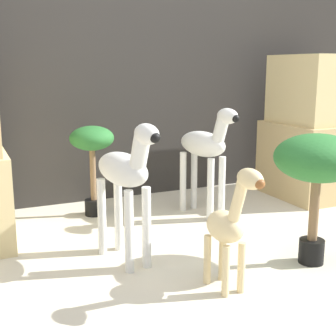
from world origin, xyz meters
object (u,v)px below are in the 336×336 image
object	(u,v)px
zebra_right	(206,149)
potted_palm_front	(317,163)
giraffe_figurine	(230,224)
potted_palm_back	(92,147)
zebra_left	(126,176)

from	to	relation	value
zebra_right	potted_palm_front	size ratio (longest dim) A/B	1.10
giraffe_figurine	potted_palm_back	bearing A→B (deg)	100.84
giraffe_figurine	potted_palm_back	distance (m)	1.29
zebra_right	giraffe_figurine	distance (m)	1.05
zebra_left	potted_palm_back	bearing A→B (deg)	86.13
zebra_left	potted_palm_back	xyz separation A→B (m)	(0.05, 0.80, 0.01)
potted_palm_front	potted_palm_back	world-z (taller)	potted_palm_front
zebra_left	giraffe_figurine	distance (m)	0.56
zebra_right	potted_palm_front	world-z (taller)	zebra_right
zebra_right	zebra_left	bearing A→B (deg)	-144.86
zebra_right	potted_palm_back	bearing A→B (deg)	155.11
zebra_right	giraffe_figurine	xyz separation A→B (m)	(-0.41, -0.96, -0.14)
giraffe_figurine	potted_palm_front	world-z (taller)	potted_palm_front
zebra_right	zebra_left	xyz separation A→B (m)	(-0.71, -0.50, 0.00)
zebra_right	potted_palm_front	bearing A→B (deg)	-82.40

